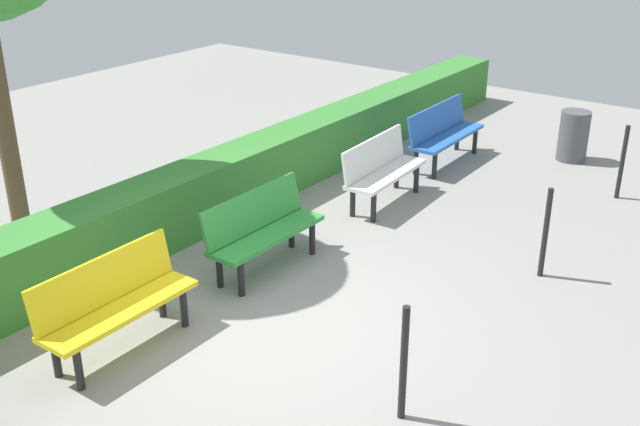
{
  "coord_description": "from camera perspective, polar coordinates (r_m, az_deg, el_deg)",
  "views": [
    {
      "loc": [
        4.75,
        4.16,
        3.86
      ],
      "look_at": [
        -1.34,
        -0.31,
        0.55
      ],
      "focal_mm": 42.51,
      "sensor_mm": 36.0,
      "label": 1
    }
  ],
  "objects": [
    {
      "name": "bench_blue",
      "position": [
        11.38,
        9.26,
        6.09
      ],
      "size": [
        1.64,
        0.49,
        0.86
      ],
      "rotation": [
        0.0,
        0.0,
        0.02
      ],
      "color": "blue",
      "rests_on": "ground_plane"
    },
    {
      "name": "bench_yellow",
      "position": [
        6.94,
        -15.22,
        -6.38
      ],
      "size": [
        1.5,
        0.47,
        0.86
      ],
      "rotation": [
        0.0,
        0.0,
        0.01
      ],
      "color": "yellow",
      "rests_on": "ground_plane"
    },
    {
      "name": "railing_post_mid",
      "position": [
        8.24,
        16.61,
        -1.46
      ],
      "size": [
        0.06,
        0.06,
        1.0
      ],
      "primitive_type": "cylinder",
      "color": "black",
      "rests_on": "ground_plane"
    },
    {
      "name": "trash_bin",
      "position": [
        11.99,
        18.54,
        5.53
      ],
      "size": [
        0.44,
        0.44,
        0.76
      ],
      "primitive_type": "cylinder",
      "color": "#4C4C51",
      "rests_on": "ground_plane"
    },
    {
      "name": "hedge_row",
      "position": [
        9.07,
        -10.22,
        0.8
      ],
      "size": [
        15.4,
        0.61,
        0.79
      ],
      "primitive_type": "cube",
      "color": "#387F33",
      "rests_on": "ground_plane"
    },
    {
      "name": "railing_post_near",
      "position": [
        10.66,
        21.79,
        3.56
      ],
      "size": [
        0.06,
        0.06,
        1.0
      ],
      "primitive_type": "cylinder",
      "color": "black",
      "rests_on": "ground_plane"
    },
    {
      "name": "railing_post_far",
      "position": [
        5.9,
        6.32,
        -11.2
      ],
      "size": [
        0.06,
        0.06,
        1.0
      ],
      "primitive_type": "cylinder",
      "color": "black",
      "rests_on": "ground_plane"
    },
    {
      "name": "ground_plane",
      "position": [
        7.4,
        -4.26,
        -7.85
      ],
      "size": [
        19.4,
        19.4,
        0.0
      ],
      "primitive_type": "plane",
      "color": "gray"
    },
    {
      "name": "bench_green",
      "position": [
        8.09,
        -4.4,
        -1.1
      ],
      "size": [
        1.48,
        0.49,
        0.86
      ],
      "rotation": [
        0.0,
        0.0,
        -0.01
      ],
      "color": "#2D8C38",
      "rests_on": "ground_plane"
    },
    {
      "name": "bench_white",
      "position": [
        9.79,
        4.65,
        3.39
      ],
      "size": [
        1.48,
        0.52,
        0.86
      ],
      "rotation": [
        0.0,
        0.0,
        0.05
      ],
      "color": "white",
      "rests_on": "ground_plane"
    }
  ]
}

